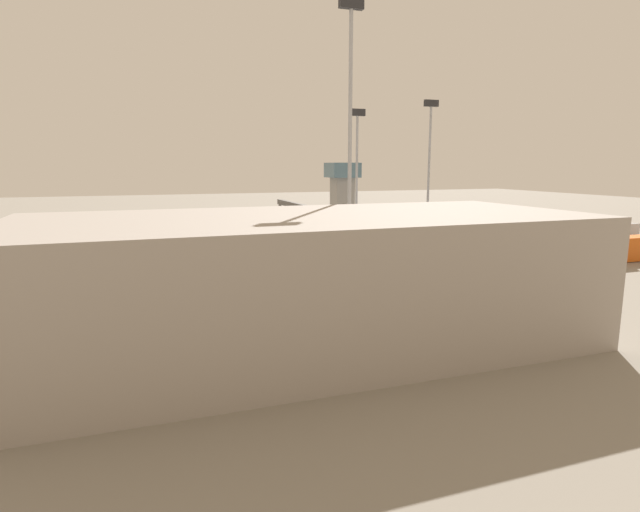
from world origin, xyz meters
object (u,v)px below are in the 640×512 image
light_mast_0 (357,158)px  light_mast_2 (429,152)px  light_mast_1 (350,114)px  maintenance_shed (311,281)px  control_tower (342,193)px  train_on_track_5 (625,247)px  train_on_track_1 (207,249)px  train_on_track_4 (283,260)px  signal_gantry (307,214)px

light_mast_0 → light_mast_2: (-14.80, -0.02, 1.17)m
light_mast_0 → light_mast_1: 33.57m
maintenance_shed → control_tower: bearing=-114.3°
train_on_track_5 → light_mast_0: 44.97m
train_on_track_1 → light_mast_1: (-13.61, 22.06, 18.09)m
control_tower → light_mast_1: bearing=68.8°
light_mast_0 → light_mast_1: (14.17, 30.11, 4.46)m
control_tower → train_on_track_5: bearing=124.7°
train_on_track_5 → light_mast_2: size_ratio=0.38×
train_on_track_4 → control_tower: control_tower is taller
train_on_track_5 → light_mast_0: bearing=-40.8°
train_on_track_5 → maintenance_shed: bearing=18.2°
train_on_track_5 → train_on_track_4: 52.93m
train_on_track_5 → light_mast_1: bearing=2.5°
train_on_track_5 → light_mast_2: bearing=-57.8°
train_on_track_1 → train_on_track_4: (-7.53, 15.00, 0.57)m
light_mast_0 → light_mast_1: size_ratio=0.75×
train_on_track_1 → light_mast_0: light_mast_0 is taller
train_on_track_1 → light_mast_2: bearing=-169.3°
signal_gantry → light_mast_2: bearing=-152.0°
light_mast_1 → light_mast_2: (-28.97, -30.13, -3.29)m
train_on_track_1 → signal_gantry: (-13.27, 7.50, 5.50)m
train_on_track_4 → control_tower: (-23.35, -37.39, 6.08)m
light_mast_2 → maintenance_shed: light_mast_2 is taller
light_mast_1 → maintenance_shed: (10.41, 16.74, -14.85)m
train_on_track_4 → light_mast_2: 44.31m
light_mast_0 → maintenance_shed: size_ratio=0.54×
light_mast_2 → train_on_track_1: bearing=10.7°
train_on_track_5 → light_mast_0: size_ratio=0.41×
train_on_track_1 → light_mast_1: light_mast_1 is taller
light_mast_1 → control_tower: size_ratio=2.16×
signal_gantry → train_on_track_1: bearing=-29.5°
control_tower → maintenance_shed: bearing=65.7°
light_mast_1 → light_mast_2: 41.92m
train_on_track_5 → light_mast_1: size_ratio=0.31×
train_on_track_5 → signal_gantry: bearing=-14.9°
train_on_track_4 → train_on_track_1: bearing=-63.4°
train_on_track_5 → signal_gantry: signal_gantry is taller
signal_gantry → maintenance_shed: (10.07, 31.30, -2.26)m
light_mast_1 → maintenance_shed: light_mast_1 is taller
light_mast_1 → signal_gantry: 19.25m
train_on_track_4 → maintenance_shed: size_ratio=2.68×
light_mast_1 → train_on_track_5: bearing=-177.5°
train_on_track_1 → train_on_track_4: bearing=116.6°
train_on_track_4 → train_on_track_5: bearing=174.6°
light_mast_2 → signal_gantry: 34.46m
signal_gantry → maintenance_shed: size_ratio=0.67×
train_on_track_4 → light_mast_0: light_mast_0 is taller
train_on_track_1 → train_on_track_4: 16.79m
maintenance_shed → control_tower: (-27.68, -61.18, 3.41)m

